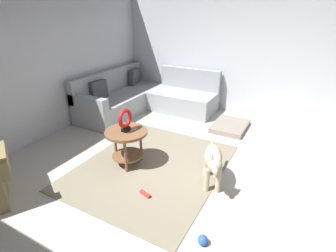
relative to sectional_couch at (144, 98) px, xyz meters
name	(u,v)px	position (x,y,z in m)	size (l,w,h in m)	color
ground_plane	(192,190)	(-1.99, -2.02, -0.34)	(6.00, 6.00, 0.10)	beige
wall_back	(23,60)	(-1.99, 0.92, 1.06)	(6.00, 0.12, 2.70)	silver
wall_right	(254,49)	(0.95, -2.02, 1.06)	(0.12, 6.00, 2.70)	silver
area_rug	(152,166)	(-1.84, -1.32, -0.28)	(2.30, 1.90, 0.01)	gray
sectional_couch	(144,98)	(0.00, 0.00, 0.00)	(2.20, 2.25, 0.88)	#9EA3A8
side_table	(127,139)	(-1.94, -0.97, 0.13)	(0.60, 0.60, 0.54)	brown
torus_sculpture	(125,119)	(-1.94, -0.97, 0.42)	(0.28, 0.08, 0.33)	black
dog_bed_mat	(230,126)	(-0.01, -1.94, -0.24)	(0.80, 0.60, 0.09)	gray
dog	(213,161)	(-1.84, -2.22, 0.09)	(0.80, 0.40, 0.63)	beige
dog_toy_ball	(203,240)	(-2.75, -2.46, -0.24)	(0.10, 0.10, 0.10)	blue
dog_toy_rope	(145,194)	(-2.42, -1.58, -0.26)	(0.05, 0.05, 0.16)	red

